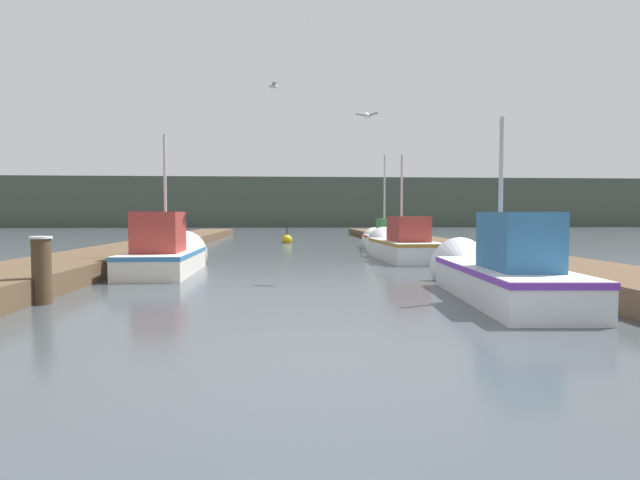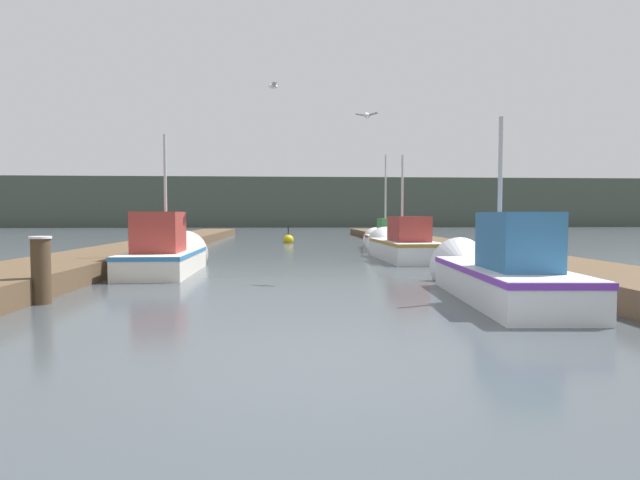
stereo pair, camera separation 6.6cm
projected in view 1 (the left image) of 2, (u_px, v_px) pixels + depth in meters
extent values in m
plane|color=#3D4449|center=(325.00, 366.00, 5.12)|extent=(200.00, 200.00, 0.00)
cube|color=brown|center=(152.00, 247.00, 20.66)|extent=(2.48, 40.00, 0.45)
cube|color=brown|center=(435.00, 246.00, 21.45)|extent=(2.48, 40.00, 0.45)
cube|color=#424C42|center=(289.00, 204.00, 71.70)|extent=(120.00, 16.00, 6.47)
cube|color=silver|center=(506.00, 284.00, 8.99)|extent=(1.77, 4.39, 0.63)
cube|color=purple|center=(506.00, 270.00, 8.97)|extent=(1.80, 4.42, 0.10)
cone|color=silver|center=(464.00, 269.00, 11.55)|extent=(1.47, 0.92, 1.42)
cube|color=#2D6699|center=(518.00, 241.00, 8.41)|extent=(1.05, 1.59, 0.97)
cylinder|color=#B2B2B7|center=(501.00, 191.00, 9.22)|extent=(0.08, 0.08, 2.73)
cube|color=silver|center=(164.00, 262.00, 13.26)|extent=(1.66, 3.87, 0.60)
cube|color=#2F75B5|center=(164.00, 253.00, 13.25)|extent=(1.69, 3.90, 0.10)
cone|color=silver|center=(181.00, 255.00, 15.57)|extent=(1.54, 0.79, 1.53)
cube|color=#99332D|center=(159.00, 232.00, 12.74)|extent=(1.14, 1.39, 1.04)
cylinder|color=#B2B2B7|center=(165.00, 192.00, 13.46)|extent=(0.08, 0.08, 3.13)
cube|color=silver|center=(404.00, 250.00, 17.25)|extent=(1.71, 4.42, 0.68)
cube|color=olive|center=(404.00, 242.00, 17.23)|extent=(1.74, 4.45, 0.10)
cone|color=silver|center=(386.00, 246.00, 19.85)|extent=(1.52, 0.92, 1.49)
cube|color=#99332D|center=(408.00, 229.00, 16.67)|extent=(1.14, 1.71, 0.83)
cylinder|color=#B2B2B7|center=(402.00, 198.00, 17.48)|extent=(0.08, 0.08, 2.97)
cube|color=silver|center=(386.00, 243.00, 21.99)|extent=(1.46, 4.86, 0.61)
cube|color=red|center=(386.00, 238.00, 21.98)|extent=(1.50, 4.89, 0.10)
cone|color=silver|center=(376.00, 240.00, 24.93)|extent=(1.29, 1.10, 1.26)
cube|color=#387A42|center=(388.00, 228.00, 21.36)|extent=(0.87, 1.45, 0.80)
cylinder|color=#B2B2B7|center=(384.00, 196.00, 22.25)|extent=(0.08, 0.08, 3.63)
cylinder|color=#473523|center=(42.00, 271.00, 8.67)|extent=(0.32, 0.32, 1.14)
cylinder|color=silver|center=(41.00, 238.00, 8.64)|extent=(0.36, 0.36, 0.04)
cylinder|color=#473523|center=(407.00, 237.00, 21.45)|extent=(0.30, 0.30, 1.23)
cylinder|color=silver|center=(407.00, 222.00, 21.42)|extent=(0.35, 0.35, 0.04)
cylinder|color=#473523|center=(423.00, 239.00, 19.38)|extent=(0.29, 0.29, 1.24)
cylinder|color=silver|center=(423.00, 223.00, 19.34)|extent=(0.33, 0.33, 0.04)
sphere|color=gold|center=(287.00, 240.00, 27.98)|extent=(0.59, 0.59, 0.59)
cylinder|color=black|center=(287.00, 230.00, 27.95)|extent=(0.06, 0.06, 0.50)
ellipsoid|color=white|center=(367.00, 115.00, 11.93)|extent=(0.24, 0.31, 0.12)
cube|color=gray|center=(373.00, 114.00, 11.88)|extent=(0.30, 0.22, 0.07)
cube|color=gray|center=(361.00, 115.00, 11.97)|extent=(0.30, 0.22, 0.07)
ellipsoid|color=white|center=(273.00, 86.00, 14.24)|extent=(0.30, 0.19, 0.12)
cube|color=gray|center=(272.00, 87.00, 14.37)|extent=(0.17, 0.29, 0.07)
cube|color=gray|center=(274.00, 84.00, 14.11)|extent=(0.17, 0.29, 0.07)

